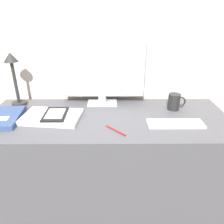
# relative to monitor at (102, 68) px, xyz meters

# --- Properties ---
(wall_back) EXTENTS (3.60, 0.05, 2.40)m
(wall_back) POSITION_rel_monitor_xyz_m (0.04, 0.14, 0.23)
(wall_back) COLOR beige
(wall_back) RESTS_ON ground_plane
(desk) EXTENTS (1.44, 0.57, 0.73)m
(desk) POSITION_rel_monitor_xyz_m (0.04, -0.21, -0.61)
(desk) COLOR #4C4C51
(desk) RESTS_ON ground_plane
(monitor) EXTENTS (0.55, 0.11, 0.47)m
(monitor) POSITION_rel_monitor_xyz_m (0.00, 0.00, 0.00)
(monitor) COLOR #B7B7BC
(monitor) RESTS_ON desk
(keyboard) EXTENTS (0.31, 0.10, 0.01)m
(keyboard) POSITION_rel_monitor_xyz_m (0.41, -0.30, -0.24)
(keyboard) COLOR silver
(keyboard) RESTS_ON desk
(laptop) EXTENTS (0.35, 0.25, 0.02)m
(laptop) POSITION_rel_monitor_xyz_m (-0.29, -0.22, -0.23)
(laptop) COLOR silver
(laptop) RESTS_ON desk
(ereader) EXTENTS (0.13, 0.19, 0.01)m
(ereader) POSITION_rel_monitor_xyz_m (-0.26, -0.23, -0.22)
(ereader) COLOR black
(ereader) RESTS_ON laptop
(desk_lamp) EXTENTS (0.09, 0.09, 0.34)m
(desk_lamp) POSITION_rel_monitor_xyz_m (-0.55, -0.02, -0.03)
(desk_lamp) COLOR #282828
(desk_lamp) RESTS_ON desk
(notebook) EXTENTS (0.22, 0.29, 0.03)m
(notebook) POSITION_rel_monitor_xyz_m (-0.57, -0.24, -0.23)
(notebook) COLOR #334775
(notebook) RESTS_ON desk
(coffee_mug) EXTENTS (0.11, 0.07, 0.10)m
(coffee_mug) POSITION_rel_monitor_xyz_m (0.46, -0.10, -0.19)
(coffee_mug) COLOR black
(coffee_mug) RESTS_ON desk
(pen) EXTENTS (0.10, 0.11, 0.01)m
(pen) POSITION_rel_monitor_xyz_m (0.08, -0.37, -0.24)
(pen) COLOR maroon
(pen) RESTS_ON desk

